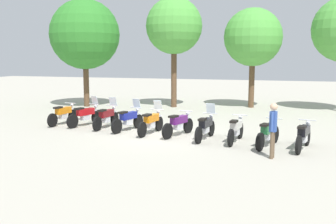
# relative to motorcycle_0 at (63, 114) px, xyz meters

# --- Properties ---
(ground_plane) EXTENTS (80.00, 80.00, 0.00)m
(ground_plane) POSITION_rel_motorcycle_0_xyz_m (5.44, -1.00, -0.50)
(ground_plane) COLOR #ADA899
(motorcycle_0) EXTENTS (0.62, 2.19, 0.99)m
(motorcycle_0) POSITION_rel_motorcycle_0_xyz_m (0.00, 0.00, 0.00)
(motorcycle_0) COLOR black
(motorcycle_0) RESTS_ON ground_plane
(motorcycle_1) EXTENTS (0.84, 2.13, 1.37)m
(motorcycle_1) POSITION_rel_motorcycle_0_xyz_m (1.22, -0.03, 0.01)
(motorcycle_1) COLOR black
(motorcycle_1) RESTS_ON ground_plane
(motorcycle_2) EXTENTS (0.62, 2.19, 1.37)m
(motorcycle_2) POSITION_rel_motorcycle_0_xyz_m (2.42, -0.25, 0.01)
(motorcycle_2) COLOR black
(motorcycle_2) RESTS_ON ground_plane
(motorcycle_3) EXTENTS (0.79, 2.15, 1.37)m
(motorcycle_3) POSITION_rel_motorcycle_0_xyz_m (3.63, -0.57, 0.01)
(motorcycle_3) COLOR black
(motorcycle_3) RESTS_ON ground_plane
(motorcycle_4) EXTENTS (0.66, 2.18, 1.37)m
(motorcycle_4) POSITION_rel_motorcycle_0_xyz_m (4.84, -0.93, 0.01)
(motorcycle_4) COLOR black
(motorcycle_4) RESTS_ON ground_plane
(motorcycle_5) EXTENTS (0.86, 2.12, 0.99)m
(motorcycle_5) POSITION_rel_motorcycle_0_xyz_m (6.05, -0.99, 0.00)
(motorcycle_5) COLOR black
(motorcycle_5) RESTS_ON ground_plane
(motorcycle_6) EXTENTS (0.64, 2.19, 1.37)m
(motorcycle_6) POSITION_rel_motorcycle_0_xyz_m (7.26, -1.35, 0.01)
(motorcycle_6) COLOR black
(motorcycle_6) RESTS_ON ground_plane
(motorcycle_7) EXTENTS (0.63, 2.19, 0.99)m
(motorcycle_7) POSITION_rel_motorcycle_0_xyz_m (8.46, -1.47, 0.00)
(motorcycle_7) COLOR black
(motorcycle_7) RESTS_ON ground_plane
(motorcycle_8) EXTENTS (0.84, 2.13, 0.99)m
(motorcycle_8) POSITION_rel_motorcycle_0_xyz_m (9.68, -1.89, 0.00)
(motorcycle_8) COLOR black
(motorcycle_8) RESTS_ON ground_plane
(motorcycle_9) EXTENTS (0.76, 2.16, 0.99)m
(motorcycle_9) POSITION_rel_motorcycle_0_xyz_m (10.88, -1.96, 0.00)
(motorcycle_9) COLOR black
(motorcycle_9) RESTS_ON ground_plane
(person_0) EXTENTS (0.28, 0.41, 1.79)m
(person_0) POSITION_rel_motorcycle_0_xyz_m (9.90, -3.54, 0.56)
(person_0) COLOR brown
(person_0) RESTS_ON ground_plane
(tree_0) EXTENTS (4.47, 4.47, 6.89)m
(tree_0) POSITION_rel_motorcycle_0_xyz_m (-2.36, 6.49, 4.14)
(tree_0) COLOR brown
(tree_0) RESTS_ON ground_plane
(tree_1) EXTENTS (3.56, 3.56, 6.94)m
(tree_1) POSITION_rel_motorcycle_0_xyz_m (3.19, 7.88, 4.62)
(tree_1) COLOR brown
(tree_1) RESTS_ON ground_plane
(tree_2) EXTENTS (3.65, 3.65, 6.27)m
(tree_2) POSITION_rel_motorcycle_0_xyz_m (7.98, 9.18, 3.92)
(tree_2) COLOR brown
(tree_2) RESTS_ON ground_plane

